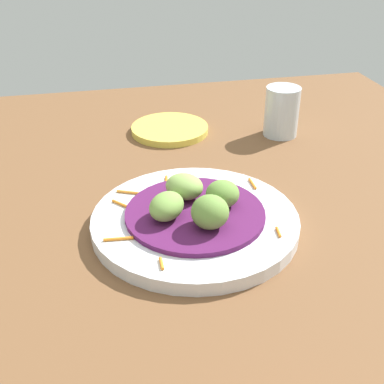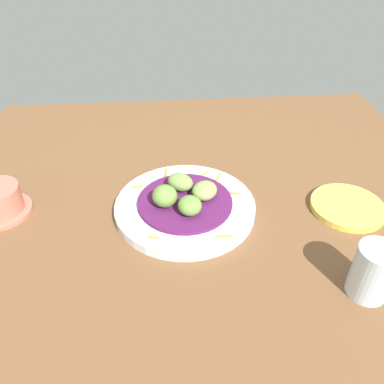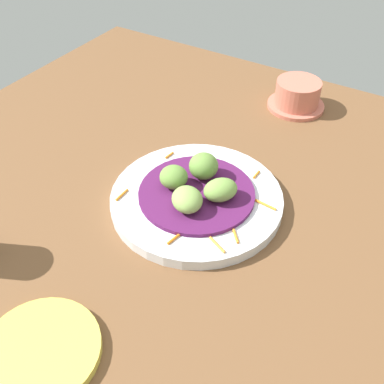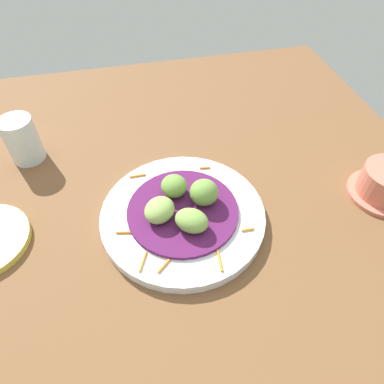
{
  "view_description": "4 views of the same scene",
  "coord_description": "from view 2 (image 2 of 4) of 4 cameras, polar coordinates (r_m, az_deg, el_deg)",
  "views": [
    {
      "loc": [
        -13.31,
        -59.64,
        40.16
      ],
      "look_at": [
        -1.15,
        -3.5,
        6.74
      ],
      "focal_mm": 47.16,
      "sensor_mm": 36.0,
      "label": 1
    },
    {
      "loc": [
        57.95,
        -8.43,
        51.0
      ],
      "look_at": [
        -1.07,
        -3.47,
        6.51
      ],
      "focal_mm": 36.1,
      "sensor_mm": 36.0,
      "label": 2
    },
    {
      "loc": [
        -28.91,
        42.19,
        53.43
      ],
      "look_at": [
        -0.83,
        -3.77,
        5.22
      ],
      "focal_mm": 43.33,
      "sensor_mm": 36.0,
      "label": 3
    },
    {
      "loc": [
        -36.48,
        1.68,
        48.56
      ],
      "look_at": [
        0.73,
        -6.85,
        6.47
      ],
      "focal_mm": 32.06,
      "sensor_mm": 36.0,
      "label": 4
    }
  ],
  "objects": [
    {
      "name": "guac_scoop_left",
      "position": [
        0.77,
        -1.74,
        1.47
      ],
      "size": [
        6.57,
        6.83,
        3.35
      ],
      "primitive_type": "ellipsoid",
      "rotation": [
        0.0,
        0.0,
        0.93
      ],
      "color": "#759E47",
      "rests_on": "cabbage_bed"
    },
    {
      "name": "table_surface",
      "position": [
        0.77,
        2.64,
        -3.63
      ],
      "size": [
        110.0,
        110.0,
        2.0
      ],
      "primitive_type": "cube",
      "color": "brown",
      "rests_on": "ground"
    },
    {
      "name": "cabbage_bed",
      "position": [
        0.75,
        -1.05,
        -1.47
      ],
      "size": [
        18.57,
        18.57,
        0.7
      ],
      "primitive_type": "cylinder",
      "color": "#51194C",
      "rests_on": "main_plate"
    },
    {
      "name": "carrot_garnish",
      "position": [
        0.78,
        0.42,
        -0.03
      ],
      "size": [
        22.51,
        21.65,
        0.4
      ],
      "color": "orange",
      "rests_on": "main_plate"
    },
    {
      "name": "guac_scoop_center",
      "position": [
        0.73,
        -4.06,
        -0.41
      ],
      "size": [
        6.7,
        6.7,
        4.27
      ],
      "primitive_type": "ellipsoid",
      "rotation": [
        0.0,
        0.0,
        0.91
      ],
      "color": "olive",
      "rests_on": "cabbage_bed"
    },
    {
      "name": "side_plate_small",
      "position": [
        0.83,
        21.98,
        -2.05
      ],
      "size": [
        14.46,
        14.46,
        1.23
      ],
      "primitive_type": "cylinder",
      "color": "#E0CC4C",
      "rests_on": "table_surface"
    },
    {
      "name": "main_plate",
      "position": [
        0.76,
        -1.04,
        -2.22
      ],
      "size": [
        27.58,
        27.58,
        1.87
      ],
      "primitive_type": "cylinder",
      "color": "silver",
      "rests_on": "table_surface"
    },
    {
      "name": "water_glass",
      "position": [
        0.65,
        25.15,
        -10.62
      ],
      "size": [
        6.28,
        6.28,
        9.1
      ],
      "primitive_type": "cylinder",
      "color": "silver",
      "rests_on": "table_surface"
    },
    {
      "name": "guac_scoop_right",
      "position": [
        0.71,
        -0.33,
        -2.02
      ],
      "size": [
        5.76,
        5.71,
        3.59
      ],
      "primitive_type": "ellipsoid",
      "rotation": [
        0.0,
        0.0,
        0.35
      ],
      "color": "olive",
      "rests_on": "cabbage_bed"
    },
    {
      "name": "guac_scoop_back",
      "position": [
        0.75,
        1.86,
        0.21
      ],
      "size": [
        7.03,
        6.97,
        3.35
      ],
      "primitive_type": "ellipsoid",
      "rotation": [
        0.0,
        0.0,
        3.99
      ],
      "color": "#84A851",
      "rests_on": "cabbage_bed"
    }
  ]
}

